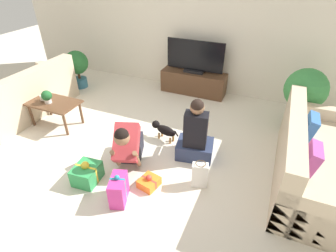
{
  "coord_description": "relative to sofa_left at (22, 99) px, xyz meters",
  "views": [
    {
      "loc": [
        1.73,
        -2.62,
        2.54
      ],
      "look_at": [
        0.48,
        0.28,
        0.45
      ],
      "focal_mm": 28.0,
      "sensor_mm": 36.0,
      "label": 1
    }
  ],
  "objects": [
    {
      "name": "ground_plane",
      "position": [
        2.41,
        -0.24,
        -0.31
      ],
      "size": [
        16.0,
        16.0,
        0.0
      ],
      "primitive_type": "plane",
      "color": "beige"
    },
    {
      "name": "wall_back",
      "position": [
        2.41,
        2.39,
        0.99
      ],
      "size": [
        8.4,
        0.06,
        2.6
      ],
      "color": "silver",
      "rests_on": "ground_plane"
    },
    {
      "name": "sofa_left",
      "position": [
        0.0,
        0.0,
        0.0
      ],
      "size": [
        0.89,
        2.07,
        0.88
      ],
      "rotation": [
        0.0,
        0.0,
        -1.57
      ],
      "color": "#C6B293",
      "rests_on": "ground_plane"
    },
    {
      "name": "sofa_right",
      "position": [
        4.81,
        0.2,
        0.0
      ],
      "size": [
        0.89,
        2.07,
        0.88
      ],
      "rotation": [
        0.0,
        0.0,
        1.57
      ],
      "color": "#C6B293",
      "rests_on": "ground_plane"
    },
    {
      "name": "coffee_table",
      "position": [
        0.81,
        -0.04,
        0.07
      ],
      "size": [
        0.86,
        0.52,
        0.44
      ],
      "color": "brown",
      "rests_on": "ground_plane"
    },
    {
      "name": "tv_console",
      "position": [
        2.59,
        2.11,
        -0.08
      ],
      "size": [
        1.36,
        0.41,
        0.47
      ],
      "color": "brown",
      "rests_on": "ground_plane"
    },
    {
      "name": "tv",
      "position": [
        2.59,
        2.11,
        0.45
      ],
      "size": [
        1.19,
        0.2,
        0.66
      ],
      "color": "black",
      "rests_on": "tv_console"
    },
    {
      "name": "potted_plant_corner_right",
      "position": [
        4.66,
        1.59,
        0.36
      ],
      "size": [
        0.68,
        0.68,
        1.03
      ],
      "color": "#4C4C51",
      "rests_on": "ground_plane"
    },
    {
      "name": "potted_plant_corner_left",
      "position": [
        0.15,
        1.39,
        0.2
      ],
      "size": [
        0.5,
        0.5,
        0.82
      ],
      "color": "#336B84",
      "rests_on": "ground_plane"
    },
    {
      "name": "person_kneeling",
      "position": [
        2.5,
        -0.45,
        0.04
      ],
      "size": [
        0.56,
        0.83,
        0.79
      ],
      "rotation": [
        0.0,
        0.0,
        0.35
      ],
      "color": "#23232D",
      "rests_on": "ground_plane"
    },
    {
      "name": "person_sitting",
      "position": [
        3.3,
        0.07,
        0.04
      ],
      "size": [
        0.58,
        0.54,
        0.97
      ],
      "rotation": [
        0.0,
        0.0,
        3.31
      ],
      "color": "#283351",
      "rests_on": "ground_plane"
    },
    {
      "name": "dog",
      "position": [
        2.7,
        0.3,
        -0.13
      ],
      "size": [
        0.52,
        0.22,
        0.28
      ],
      "rotation": [
        0.0,
        0.0,
        4.47
      ],
      "color": "black",
      "rests_on": "ground_plane"
    },
    {
      "name": "gift_box_a",
      "position": [
        2.72,
        -1.08,
        -0.13
      ],
      "size": [
        0.27,
        0.37,
        0.4
      ],
      "rotation": [
        0.0,
        0.0,
        0.33
      ],
      "color": "#CC3389",
      "rests_on": "ground_plane"
    },
    {
      "name": "gift_box_b",
      "position": [
        2.95,
        -0.73,
        -0.25
      ],
      "size": [
        0.27,
        0.29,
        0.18
      ],
      "rotation": [
        0.0,
        0.0,
        -0.21
      ],
      "color": "orange",
      "rests_on": "ground_plane"
    },
    {
      "name": "gift_box_c",
      "position": [
        2.16,
        -0.97,
        -0.18
      ],
      "size": [
        0.33,
        0.38,
        0.32
      ],
      "rotation": [
        0.0,
        0.0,
        0.09
      ],
      "color": "#2D934C",
      "rests_on": "ground_plane"
    },
    {
      "name": "gift_bag_a",
      "position": [
        3.54,
        -0.46,
        -0.13
      ],
      "size": [
        0.22,
        0.16,
        0.37
      ],
      "rotation": [
        0.0,
        0.0,
        0.29
      ],
      "color": "white",
      "rests_on": "ground_plane"
    },
    {
      "name": "mug",
      "position": [
        0.6,
        -0.05,
        0.18
      ],
      "size": [
        0.12,
        0.08,
        0.09
      ],
      "color": "silver",
      "rests_on": "coffee_table"
    },
    {
      "name": "tabletop_plant",
      "position": [
        0.76,
        -0.09,
        0.25
      ],
      "size": [
        0.17,
        0.17,
        0.22
      ],
      "color": "beige",
      "rests_on": "coffee_table"
    }
  ]
}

